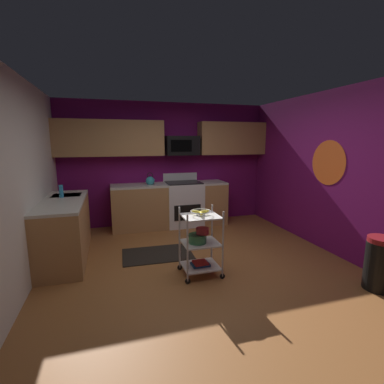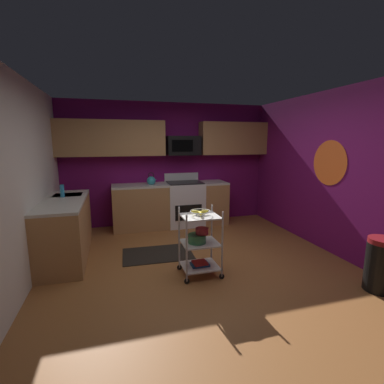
{
  "view_description": "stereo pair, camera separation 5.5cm",
  "coord_description": "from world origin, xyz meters",
  "px_view_note": "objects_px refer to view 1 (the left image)",
  "views": [
    {
      "loc": [
        -1.2,
        -3.57,
        1.8
      ],
      "look_at": [
        -0.04,
        0.34,
        1.05
      ],
      "focal_mm": 26.12,
      "sensor_mm": 36.0,
      "label": 1
    },
    {
      "loc": [
        -1.15,
        -3.58,
        1.8
      ],
      "look_at": [
        -0.04,
        0.34,
        1.05
      ],
      "focal_mm": 26.12,
      "sensor_mm": 36.0,
      "label": 2
    }
  ],
  "objects_px": {
    "oven_range": "(184,203)",
    "rolling_cart": "(200,243)",
    "book_stack": "(200,264)",
    "mixing_bowl_large": "(198,238)",
    "trash_can": "(380,264)",
    "mixing_bowl_small": "(202,231)",
    "dish_soap_bottle": "(61,191)",
    "microwave": "(182,146)",
    "kettle": "(150,181)",
    "fruit_bowl": "(201,212)"
  },
  "relations": [
    {
      "from": "oven_range",
      "to": "kettle",
      "type": "xyz_separation_m",
      "value": [
        -0.7,
        -0.0,
        0.52
      ]
    },
    {
      "from": "oven_range",
      "to": "rolling_cart",
      "type": "height_order",
      "value": "oven_range"
    },
    {
      "from": "microwave",
      "to": "oven_range",
      "type": "bearing_deg",
      "value": -89.74
    },
    {
      "from": "oven_range",
      "to": "microwave",
      "type": "relative_size",
      "value": 1.57
    },
    {
      "from": "microwave",
      "to": "fruit_bowl",
      "type": "xyz_separation_m",
      "value": [
        -0.37,
        -2.4,
        -0.82
      ]
    },
    {
      "from": "fruit_bowl",
      "to": "oven_range",
      "type": "bearing_deg",
      "value": 80.82
    },
    {
      "from": "kettle",
      "to": "trash_can",
      "type": "height_order",
      "value": "kettle"
    },
    {
      "from": "oven_range",
      "to": "fruit_bowl",
      "type": "relative_size",
      "value": 4.04
    },
    {
      "from": "book_stack",
      "to": "kettle",
      "type": "bearing_deg",
      "value": 98.31
    },
    {
      "from": "fruit_bowl",
      "to": "dish_soap_bottle",
      "type": "height_order",
      "value": "dish_soap_bottle"
    },
    {
      "from": "mixing_bowl_small",
      "to": "trash_can",
      "type": "distance_m",
      "value": 2.2
    },
    {
      "from": "fruit_bowl",
      "to": "trash_can",
      "type": "relative_size",
      "value": 0.41
    },
    {
      "from": "microwave",
      "to": "book_stack",
      "type": "xyz_separation_m",
      "value": [
        -0.37,
        -2.4,
        -1.55
      ]
    },
    {
      "from": "mixing_bowl_large",
      "to": "dish_soap_bottle",
      "type": "distance_m",
      "value": 2.32
    },
    {
      "from": "oven_range",
      "to": "rolling_cart",
      "type": "bearing_deg",
      "value": -99.18
    },
    {
      "from": "mixing_bowl_small",
      "to": "kettle",
      "type": "bearing_deg",
      "value": 98.95
    },
    {
      "from": "kettle",
      "to": "dish_soap_bottle",
      "type": "bearing_deg",
      "value": -148.35
    },
    {
      "from": "microwave",
      "to": "rolling_cart",
      "type": "height_order",
      "value": "microwave"
    },
    {
      "from": "rolling_cart",
      "to": "mixing_bowl_small",
      "type": "distance_m",
      "value": 0.17
    },
    {
      "from": "fruit_bowl",
      "to": "mixing_bowl_small",
      "type": "relative_size",
      "value": 1.49
    },
    {
      "from": "microwave",
      "to": "kettle",
      "type": "bearing_deg",
      "value": -171.24
    },
    {
      "from": "oven_range",
      "to": "book_stack",
      "type": "xyz_separation_m",
      "value": [
        -0.37,
        -2.29,
        -0.32
      ]
    },
    {
      "from": "dish_soap_bottle",
      "to": "trash_can",
      "type": "xyz_separation_m",
      "value": [
        3.85,
        -2.33,
        -0.69
      ]
    },
    {
      "from": "rolling_cart",
      "to": "mixing_bowl_small",
      "type": "xyz_separation_m",
      "value": [
        0.03,
        -0.0,
        0.17
      ]
    },
    {
      "from": "mixing_bowl_small",
      "to": "kettle",
      "type": "height_order",
      "value": "kettle"
    },
    {
      "from": "mixing_bowl_small",
      "to": "dish_soap_bottle",
      "type": "bearing_deg",
      "value": 144.65
    },
    {
      "from": "book_stack",
      "to": "dish_soap_bottle",
      "type": "distance_m",
      "value": 2.46
    },
    {
      "from": "oven_range",
      "to": "rolling_cart",
      "type": "xyz_separation_m",
      "value": [
        -0.37,
        -2.29,
        -0.03
      ]
    },
    {
      "from": "book_stack",
      "to": "kettle",
      "type": "relative_size",
      "value": 0.92
    },
    {
      "from": "fruit_bowl",
      "to": "microwave",
      "type": "bearing_deg",
      "value": 81.22
    },
    {
      "from": "mixing_bowl_small",
      "to": "kettle",
      "type": "xyz_separation_m",
      "value": [
        -0.36,
        2.29,
        0.38
      ]
    },
    {
      "from": "mixing_bowl_large",
      "to": "trash_can",
      "type": "relative_size",
      "value": 0.38
    },
    {
      "from": "dish_soap_bottle",
      "to": "kettle",
      "type": "bearing_deg",
      "value": 31.65
    },
    {
      "from": "fruit_bowl",
      "to": "mixing_bowl_small",
      "type": "xyz_separation_m",
      "value": [
        0.03,
        -0.0,
        -0.26
      ]
    },
    {
      "from": "mixing_bowl_small",
      "to": "trash_can",
      "type": "height_order",
      "value": "trash_can"
    },
    {
      "from": "microwave",
      "to": "dish_soap_bottle",
      "type": "height_order",
      "value": "microwave"
    },
    {
      "from": "fruit_bowl",
      "to": "mixing_bowl_large",
      "type": "height_order",
      "value": "fruit_bowl"
    },
    {
      "from": "mixing_bowl_small",
      "to": "kettle",
      "type": "relative_size",
      "value": 0.69
    },
    {
      "from": "fruit_bowl",
      "to": "trash_can",
      "type": "xyz_separation_m",
      "value": [
        1.98,
        -0.98,
        -0.55
      ]
    },
    {
      "from": "mixing_bowl_small",
      "to": "trash_can",
      "type": "xyz_separation_m",
      "value": [
        1.95,
        -0.98,
        -0.29
      ]
    },
    {
      "from": "rolling_cart",
      "to": "mixing_bowl_large",
      "type": "bearing_deg",
      "value": -180.0
    },
    {
      "from": "fruit_bowl",
      "to": "book_stack",
      "type": "distance_m",
      "value": 0.72
    },
    {
      "from": "fruit_bowl",
      "to": "book_stack",
      "type": "xyz_separation_m",
      "value": [
        -0.0,
        -0.0,
        -0.72
      ]
    },
    {
      "from": "rolling_cart",
      "to": "book_stack",
      "type": "distance_m",
      "value": 0.3
    },
    {
      "from": "mixing_bowl_large",
      "to": "trash_can",
      "type": "distance_m",
      "value": 2.25
    },
    {
      "from": "oven_range",
      "to": "dish_soap_bottle",
      "type": "distance_m",
      "value": 2.49
    },
    {
      "from": "trash_can",
      "to": "mixing_bowl_small",
      "type": "bearing_deg",
      "value": 153.26
    },
    {
      "from": "oven_range",
      "to": "mixing_bowl_small",
      "type": "distance_m",
      "value": 2.32
    },
    {
      "from": "trash_can",
      "to": "rolling_cart",
      "type": "bearing_deg",
      "value": 153.53
    },
    {
      "from": "mixing_bowl_large",
      "to": "trash_can",
      "type": "bearing_deg",
      "value": -25.99
    }
  ]
}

